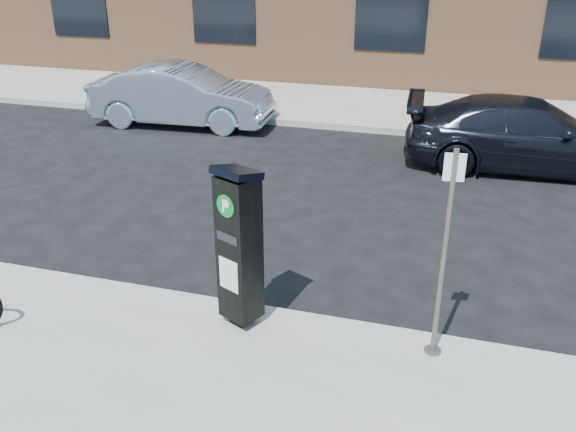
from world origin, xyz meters
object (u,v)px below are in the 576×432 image
at_px(sign_pole, 444,259).
at_px(parking_kiosk, 239,246).
at_px(car_silver, 182,96).
at_px(car_dark, 528,135).

bearing_deg(sign_pole, parking_kiosk, 174.85).
xyz_separation_m(car_silver, car_dark, (7.83, -0.94, -0.03)).
height_order(sign_pole, car_silver, sign_pole).
bearing_deg(car_dark, car_silver, 79.54).
xyz_separation_m(parking_kiosk, car_dark, (3.43, 6.81, -0.44)).
distance_m(parking_kiosk, car_silver, 8.93).
bearing_deg(parking_kiosk, car_silver, 144.16).
bearing_deg(car_silver, parking_kiosk, -154.31).
relative_size(sign_pole, car_silver, 0.52).
bearing_deg(car_dark, sign_pole, 165.64).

